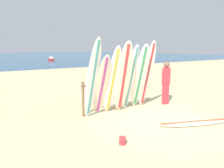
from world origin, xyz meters
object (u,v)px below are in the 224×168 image
(surfboard_leaning_center_left, at_px, (112,81))
(beachgoer_standing, at_px, (166,81))
(surfboard_leaning_left, at_px, (102,86))
(surfboard_leaning_center, at_px, (124,78))
(surfboard_leaning_right, at_px, (140,77))
(surfboard_leaning_far_left, at_px, (93,79))
(surfboard_leaning_far_right, at_px, (147,74))
(surfboard_lying_on_sand, at_px, (194,122))
(surfboard_leaning_center_right, at_px, (131,78))
(surfboard_rack, at_px, (116,90))
(small_boat_offshore, at_px, (51,59))
(sand_bucket, at_px, (122,141))

(surfboard_leaning_center_left, xyz_separation_m, beachgoer_standing, (2.55, -0.08, -0.23))
(surfboard_leaning_left, xyz_separation_m, surfboard_leaning_center, (0.82, -0.11, 0.22))
(surfboard_leaning_right, bearing_deg, surfboard_leaning_far_left, -177.40)
(surfboard_leaning_far_right, distance_m, surfboard_lying_on_sand, 2.54)
(surfboard_leaning_left, relative_size, surfboard_leaning_center_right, 0.87)
(surfboard_rack, distance_m, surfboard_leaning_far_left, 1.39)
(surfboard_leaning_far_right, distance_m, beachgoer_standing, 0.96)
(surfboard_leaning_center, relative_size, surfboard_leaning_center_right, 1.05)
(surfboard_leaning_left, height_order, surfboard_lying_on_sand, surfboard_leaning_left)
(surfboard_leaning_center_right, distance_m, small_boat_offshore, 32.75)
(surfboard_leaning_far_right, bearing_deg, surfboard_leaning_left, -178.93)
(surfboard_leaning_center, bearing_deg, surfboard_leaning_center_right, 18.15)
(surfboard_leaning_center_right, bearing_deg, surfboard_lying_on_sand, -71.73)
(surfboard_leaning_center_left, distance_m, beachgoer_standing, 2.56)
(surfboard_leaning_center_right, height_order, beachgoer_standing, surfboard_leaning_center_right)
(surfboard_lying_on_sand, relative_size, sand_bucket, 12.99)
(beachgoer_standing, bearing_deg, surfboard_leaning_center_right, 175.28)
(surfboard_leaning_center_right, distance_m, surfboard_lying_on_sand, 2.60)
(surfboard_leaning_center_left, height_order, beachgoer_standing, surfboard_leaning_center_left)
(surfboard_rack, xyz_separation_m, surfboard_leaning_center_left, (-0.42, -0.36, 0.42))
(surfboard_leaning_center_left, relative_size, surfboard_leaning_right, 0.97)
(small_boat_offshore, bearing_deg, surfboard_leaning_center_right, -102.38)
(surfboard_leaning_center_left, relative_size, small_boat_offshore, 0.78)
(beachgoer_standing, height_order, sand_bucket, beachgoer_standing)
(surfboard_leaning_left, height_order, small_boat_offshore, surfboard_leaning_left)
(surfboard_leaning_center, xyz_separation_m, surfboard_leaning_right, (0.83, 0.11, -0.04))
(surfboard_rack, bearing_deg, surfboard_leaning_left, -158.17)
(surfboard_leaning_left, xyz_separation_m, surfboard_leaning_right, (1.65, -0.00, 0.17))
(beachgoer_standing, bearing_deg, sand_bucket, -151.35)
(surfboard_rack, relative_size, surfboard_leaning_center_right, 1.17)
(surfboard_leaning_center_left, distance_m, small_boat_offshore, 32.99)
(surfboard_leaning_center_right, bearing_deg, beachgoer_standing, -4.72)
(surfboard_leaning_far_left, height_order, surfboard_leaning_center_left, surfboard_leaning_far_left)
(surfboard_rack, height_order, surfboard_leaning_far_left, surfboard_leaning_far_left)
(surfboard_leaning_far_left, xyz_separation_m, small_boat_offshore, (8.64, 32.10, -1.06))
(surfboard_leaning_far_left, relative_size, small_boat_offshore, 0.86)
(surfboard_leaning_right, relative_size, small_boat_offshore, 0.80)
(surfboard_leaning_far_left, relative_size, surfboard_leaning_center, 1.04)
(surfboard_leaning_right, bearing_deg, surfboard_leaning_left, 179.92)
(surfboard_leaning_far_left, xyz_separation_m, surfboard_leaning_center, (1.20, -0.01, -0.05))
(surfboard_lying_on_sand, distance_m, small_boat_offshore, 34.75)
(surfboard_leaning_left, xyz_separation_m, beachgoer_standing, (2.95, -0.11, -0.09))
(surfboard_leaning_right, bearing_deg, surfboard_lying_on_sand, -81.70)
(sand_bucket, bearing_deg, beachgoer_standing, 28.65)
(surfboard_rack, bearing_deg, surfboard_leaning_right, -21.89)
(surfboard_leaning_center, bearing_deg, surfboard_leaning_far_left, 179.34)
(surfboard_rack, relative_size, beachgoer_standing, 1.62)
(surfboard_leaning_center_right, bearing_deg, surfboard_leaning_left, -178.60)
(surfboard_leaning_far_right, xyz_separation_m, surfboard_lying_on_sand, (-0.09, -2.21, -1.25))
(surfboard_leaning_center_right, bearing_deg, surfboard_rack, 144.25)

